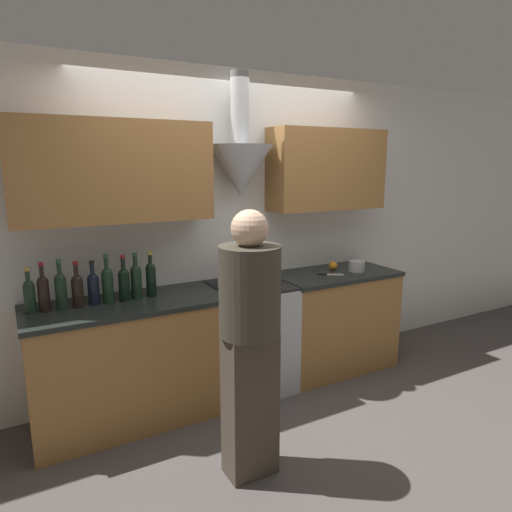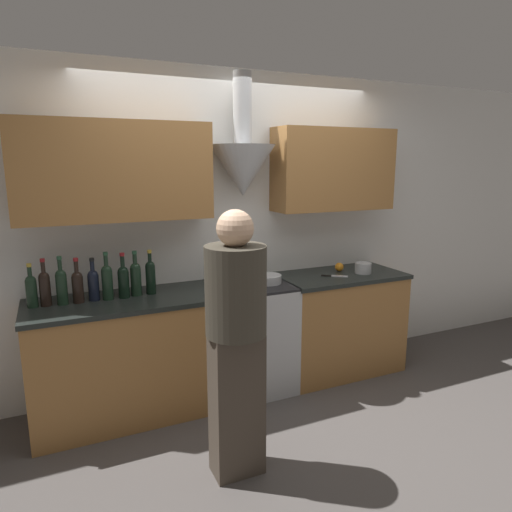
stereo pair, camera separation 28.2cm
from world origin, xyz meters
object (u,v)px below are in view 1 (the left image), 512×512
orange_fruit (333,265)px  person_foreground_left (250,335)px  wine_bottle_0 (29,294)px  wine_bottle_4 (93,287)px  wine_bottle_8 (151,278)px  saucepan (357,266)px  stock_pot (235,278)px  wine_bottle_1 (43,291)px  wine_bottle_2 (61,289)px  stove_range (250,336)px  mixing_bowl (266,279)px  wine_bottle_6 (124,283)px  wine_bottle_3 (77,289)px  wine_bottle_7 (136,279)px  wine_bottle_5 (108,283)px

orange_fruit → person_foreground_left: bearing=-144.0°
wine_bottle_0 → wine_bottle_4: wine_bottle_4 is taller
wine_bottle_8 → saucepan: bearing=-4.0°
wine_bottle_4 → stock_pot: size_ratio=1.13×
wine_bottle_1 → wine_bottle_2: bearing=-8.2°
wine_bottle_2 → saucepan: wine_bottle_2 is taller
orange_fruit → person_foreground_left: 1.75m
stove_range → wine_bottle_4: size_ratio=2.93×
wine_bottle_0 → mixing_bowl: wine_bottle_0 is taller
wine_bottle_6 → wine_bottle_3: bearing=178.6°
orange_fruit → mixing_bowl: bearing=-172.3°
wine_bottle_7 → orange_fruit: size_ratio=4.32×
wine_bottle_6 → saucepan: bearing=-2.9°
stove_range → wine_bottle_3: (-1.30, 0.04, 0.57)m
wine_bottle_4 → wine_bottle_7: size_ratio=0.92×
wine_bottle_2 → wine_bottle_8: bearing=1.6°
orange_fruit → saucepan: size_ratio=0.53×
wine_bottle_3 → wine_bottle_0: bearing=176.3°
wine_bottle_1 → wine_bottle_7: bearing=-0.1°
wine_bottle_6 → wine_bottle_4: bearing=174.2°
wine_bottle_3 → wine_bottle_4: wine_bottle_3 is taller
wine_bottle_5 → wine_bottle_6: bearing=-1.4°
mixing_bowl → saucepan: (0.92, -0.04, 0.01)m
wine_bottle_0 → wine_bottle_8: bearing=-0.0°
wine_bottle_0 → wine_bottle_3: (0.29, -0.02, 0.00)m
wine_bottle_1 → stock_pot: (1.37, -0.06, -0.07)m
mixing_bowl → saucepan: bearing=-2.7°
wine_bottle_1 → orange_fruit: wine_bottle_1 is taller
wine_bottle_6 → orange_fruit: wine_bottle_6 is taller
stove_range → wine_bottle_6: bearing=178.0°
wine_bottle_8 → wine_bottle_5: bearing=-175.8°
stove_range → stock_pot: size_ratio=3.30×
stock_pot → orange_fruit: (1.04, 0.08, -0.03)m
wine_bottle_0 → wine_bottle_1: size_ratio=0.92×
wine_bottle_0 → stock_pot: wine_bottle_0 is taller
mixing_bowl → orange_fruit: orange_fruit is taller
orange_fruit → saucepan: 0.21m
mixing_bowl → orange_fruit: 0.78m
wine_bottle_0 → person_foreground_left: (1.08, -1.01, -0.14)m
wine_bottle_6 → saucepan: 2.05m
wine_bottle_2 → wine_bottle_1: bearing=171.8°
wine_bottle_0 → wine_bottle_5: bearing=-2.8°
wine_bottle_2 → person_foreground_left: person_foreground_left is taller
orange_fruit → stock_pot: bearing=-175.4°
wine_bottle_8 → saucepan: size_ratio=2.27×
saucepan → wine_bottle_7: bearing=176.3°
stove_range → wine_bottle_8: 0.98m
wine_bottle_1 → wine_bottle_4: 0.31m
wine_bottle_2 → person_foreground_left: size_ratio=0.21×
stove_range → wine_bottle_2: wine_bottle_2 is taller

